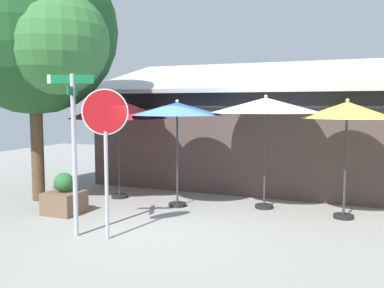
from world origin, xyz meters
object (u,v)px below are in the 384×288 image
street_sign_post (74,139)px  stop_sign (106,133)px  sidewalk_planter (64,198)px  shade_tree (37,33)px  patio_umbrella_mustard_far_right (347,111)px  patio_umbrella_ivory_right (266,106)px  patio_umbrella_royal_blue_center (177,110)px  patio_umbrella_crimson_left (118,109)px

street_sign_post → stop_sign: 0.68m
sidewalk_planter → shade_tree: bearing=150.1°
street_sign_post → patio_umbrella_mustard_far_right: (4.71, 3.29, 0.50)m
patio_umbrella_ivory_right → sidewalk_planter: bearing=-151.5°
stop_sign → shade_tree: 4.49m
street_sign_post → sidewalk_planter: street_sign_post is taller
street_sign_post → shade_tree: size_ratio=0.47×
stop_sign → patio_umbrella_royal_blue_center: bearing=86.5°
shade_tree → patio_umbrella_ivory_right: bearing=15.2°
street_sign_post → patio_umbrella_crimson_left: size_ratio=1.14×
street_sign_post → patio_umbrella_mustard_far_right: size_ratio=1.17×
patio_umbrella_mustard_far_right → patio_umbrella_crimson_left: bearing=-178.7°
street_sign_post → patio_umbrella_crimson_left: street_sign_post is taller
street_sign_post → patio_umbrella_royal_blue_center: (0.84, 2.89, 0.52)m
street_sign_post → patio_umbrella_ivory_right: street_sign_post is taller
street_sign_post → patio_umbrella_royal_blue_center: street_sign_post is taller
patio_umbrella_mustard_far_right → sidewalk_planter: patio_umbrella_mustard_far_right is taller
patio_umbrella_crimson_left → patio_umbrella_ivory_right: size_ratio=0.99×
patio_umbrella_ivory_right → patio_umbrella_royal_blue_center: bearing=-162.7°
street_sign_post → shade_tree: shade_tree is taller
patio_umbrella_crimson_left → sidewalk_planter: 2.79m
street_sign_post → patio_umbrella_crimson_left: bearing=107.6°
patio_umbrella_ivory_right → patio_umbrella_mustard_far_right: (1.84, -0.23, -0.11)m
stop_sign → patio_umbrella_mustard_far_right: bearing=38.5°
patio_umbrella_royal_blue_center → patio_umbrella_mustard_far_right: 3.89m
stop_sign → patio_umbrella_royal_blue_center: size_ratio=1.07×
stop_sign → shade_tree: size_ratio=0.43×
patio_umbrella_mustard_far_right → shade_tree: 7.70m
street_sign_post → patio_umbrella_ivory_right: size_ratio=1.12×
shade_tree → sidewalk_planter: shade_tree is taller
patio_umbrella_mustard_far_right → shade_tree: bearing=-170.3°
patio_umbrella_crimson_left → patio_umbrella_royal_blue_center: bearing=-8.5°
street_sign_post → stop_sign: bearing=5.9°
patio_umbrella_crimson_left → sidewalk_planter: size_ratio=2.84×
patio_umbrella_royal_blue_center → sidewalk_planter: 3.36m
patio_umbrella_ivory_right → shade_tree: size_ratio=0.42×
patio_umbrella_mustard_far_right → sidewalk_planter: size_ratio=2.77×
patio_umbrella_mustard_far_right → sidewalk_planter: (-6.00, -2.03, -2.01)m
patio_umbrella_ivory_right → stop_sign: bearing=-122.6°
patio_umbrella_ivory_right → street_sign_post: bearing=-129.2°
street_sign_post → stop_sign: size_ratio=1.10×
patio_umbrella_mustard_far_right → shade_tree: shade_tree is taller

